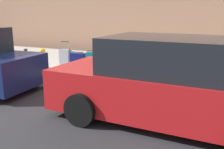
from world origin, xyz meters
name	(u,v)px	position (x,y,z in m)	size (l,w,h in m)	color
ground_plane	(77,82)	(0.00, 0.00, 0.00)	(40.00, 40.00, 0.00)	#28282B
sidewalk_curb	(110,65)	(0.00, -2.50, 0.07)	(18.00, 5.00, 0.14)	#ADA89E
suitcase_navy_0	(191,73)	(-3.34, -0.57, 0.49)	(0.45, 0.27, 0.93)	navy
suitcase_silver_1	(172,72)	(-2.81, -0.63, 0.46)	(0.38, 0.25, 0.90)	#9EA0A8
suitcase_maroon_2	(155,69)	(-2.28, -0.68, 0.48)	(0.46, 0.26, 0.87)	maroon
suitcase_red_3	(137,68)	(-1.77, -0.58, 0.48)	(0.37, 0.28, 0.88)	red
suitcase_olive_4	(123,68)	(-1.28, -0.68, 0.43)	(0.40, 0.25, 0.81)	#59601E
suitcase_black_5	(107,67)	(-0.76, -0.65, 0.41)	(0.44, 0.25, 0.77)	black
suitcase_teal_6	(92,63)	(-0.24, -0.58, 0.50)	(0.38, 0.21, 0.79)	#0F606B
suitcase_navy_7	(78,63)	(0.30, -0.59, 0.47)	(0.49, 0.25, 0.72)	navy
suitcase_silver_8	(66,60)	(0.85, -0.68, 0.52)	(0.39, 0.24, 1.03)	#9EA0A8
fire_hydrant	(43,58)	(1.78, -0.63, 0.52)	(0.39, 0.21, 0.73)	#D89E0C
bollard_post	(26,58)	(2.41, -0.48, 0.49)	(0.12, 0.12, 0.70)	#333338
parked_car_red_0	(170,83)	(-3.24, 1.78, 0.78)	(4.72, 2.17, 1.67)	#AD1619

